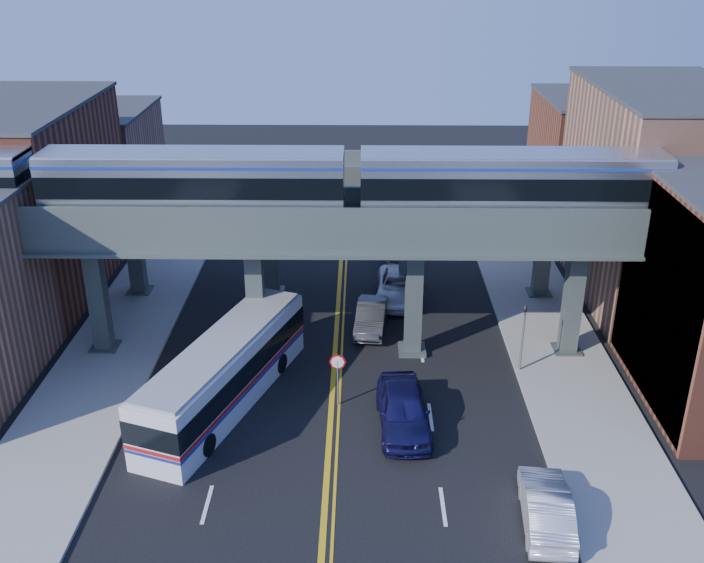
{
  "coord_description": "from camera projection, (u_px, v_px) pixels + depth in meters",
  "views": [
    {
      "loc": [
        1.34,
        -27.7,
        20.0
      ],
      "look_at": [
        0.9,
        6.66,
        4.59
      ],
      "focal_mm": 40.0,
      "sensor_mm": 36.0,
      "label": 1
    }
  ],
  "objects": [
    {
      "name": "transit_train",
      "position": [
        194.0,
        181.0,
        37.1
      ],
      "size": [
        44.31,
        2.77,
        3.23
      ],
      "color": "black",
      "rests_on": "elevated_viaduct_near"
    },
    {
      "name": "car_lane_d",
      "position": [
        396.0,
        247.0,
        52.21
      ],
      "size": [
        2.6,
        5.18,
        1.44
      ],
      "primitive_type": "imported",
      "rotation": [
        0.0,
        0.0,
        0.12
      ],
      "color": "#A3A2A7",
      "rests_on": "ground"
    },
    {
      "name": "ground",
      "position": [
        329.0,
        443.0,
        33.47
      ],
      "size": [
        120.0,
        120.0,
        0.0
      ],
      "primitive_type": "plane",
      "color": "black",
      "rests_on": "ground"
    },
    {
      "name": "traffic_signal",
      "position": [
        523.0,
        331.0,
        37.9
      ],
      "size": [
        0.15,
        0.18,
        4.1
      ],
      "color": "slate",
      "rests_on": "ground"
    },
    {
      "name": "car_lane_b",
      "position": [
        371.0,
        317.0,
        42.76
      ],
      "size": [
        1.95,
        4.58,
        1.47
      ],
      "primitive_type": "imported",
      "rotation": [
        0.0,
        0.0,
        -0.09
      ],
      "color": "#2F3032",
      "rests_on": "ground"
    },
    {
      "name": "building_west_c",
      "position": [
        96.0,
        165.0,
        58.51
      ],
      "size": [
        8.0,
        10.0,
        8.0
      ],
      "primitive_type": "cube",
      "color": "#A56C55",
      "rests_on": "ground"
    },
    {
      "name": "mural_panel",
      "position": [
        656.0,
        304.0,
        35.01
      ],
      "size": [
        0.1,
        9.5,
        9.5
      ],
      "primitive_type": "cube",
      "color": "teal",
      "rests_on": "ground"
    },
    {
      "name": "car_parked_curb",
      "position": [
        546.0,
        507.0,
        28.62
      ],
      "size": [
        2.04,
        4.83,
        1.55
      ],
      "primitive_type": "imported",
      "rotation": [
        0.0,
        0.0,
        3.05
      ],
      "color": "silver",
      "rests_on": "ground"
    },
    {
      "name": "car_lane_c",
      "position": [
        399.0,
        287.0,
        46.29
      ],
      "size": [
        2.94,
        5.75,
        1.55
      ],
      "primitive_type": "imported",
      "rotation": [
        0.0,
        0.0,
        -0.07
      ],
      "color": "white",
      "rests_on": "ground"
    },
    {
      "name": "elevated_viaduct_far",
      "position": [
        338.0,
        191.0,
        44.51
      ],
      "size": [
        52.0,
        3.6,
        7.4
      ],
      "color": "#404A46",
      "rests_on": "ground"
    },
    {
      "name": "sidewalk_east",
      "position": [
        548.0,
        333.0,
        42.43
      ],
      "size": [
        5.0,
        70.0,
        0.16
      ],
      "primitive_type": "cube",
      "color": "gray",
      "rests_on": "ground"
    },
    {
      "name": "building_west_b",
      "position": [
        24.0,
        201.0,
        46.03
      ],
      "size": [
        8.0,
        14.0,
        11.0
      ],
      "primitive_type": "cube",
      "color": "brown",
      "rests_on": "ground"
    },
    {
      "name": "sidewalk_west",
      "position": [
        126.0,
        331.0,
        42.7
      ],
      "size": [
        5.0,
        70.0,
        0.16
      ],
      "primitive_type": "cube",
      "color": "gray",
      "rests_on": "ground"
    },
    {
      "name": "stop_sign",
      "position": [
        338.0,
        371.0,
        35.49
      ],
      "size": [
        0.76,
        0.09,
        2.63
      ],
      "color": "slate",
      "rests_on": "ground"
    },
    {
      "name": "transit_bus",
      "position": [
        224.0,
        373.0,
        35.72
      ],
      "size": [
        6.5,
        12.13,
        3.07
      ],
      "rotation": [
        0.0,
        0.0,
        1.23
      ],
      "color": "silver",
      "rests_on": "ground"
    },
    {
      "name": "building_east_b",
      "position": [
        657.0,
        195.0,
        45.4
      ],
      "size": [
        8.0,
        14.0,
        12.0
      ],
      "primitive_type": "cube",
      "color": "#A56C55",
      "rests_on": "ground"
    },
    {
      "name": "car_lane_a",
      "position": [
        403.0,
        410.0,
        34.16
      ],
      "size": [
        2.46,
        5.51,
        1.84
      ],
      "primitive_type": "imported",
      "rotation": [
        0.0,
        0.0,
        0.05
      ],
      "color": "#12113F",
      "rests_on": "ground"
    },
    {
      "name": "building_east_c",
      "position": [
        594.0,
        160.0,
        57.87
      ],
      "size": [
        8.0,
        10.0,
        9.0
      ],
      "primitive_type": "cube",
      "color": "brown",
      "rests_on": "ground"
    },
    {
      "name": "elevated_viaduct_near",
      "position": [
        334.0,
        235.0,
        38.12
      ],
      "size": [
        52.0,
        3.6,
        7.4
      ],
      "color": "#404A46",
      "rests_on": "ground"
    }
  ]
}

